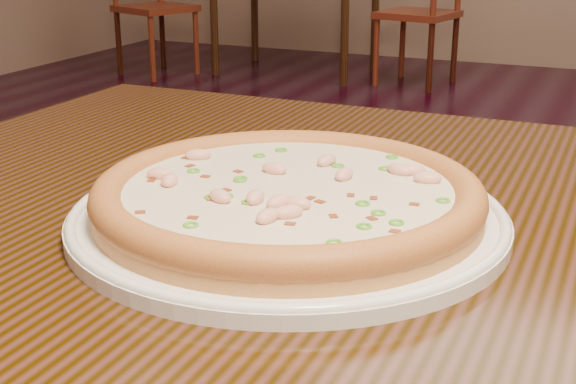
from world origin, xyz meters
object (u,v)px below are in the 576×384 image
at_px(pizza, 288,195).
at_px(chair_a, 150,6).
at_px(plate, 288,216).
at_px(hero_table, 435,330).
at_px(chair_b, 426,14).

bearing_deg(pizza, chair_a, 124.50).
xyz_separation_m(plate, chair_a, (-2.71, 3.95, -0.32)).
bearing_deg(hero_table, pizza, -157.37).
xyz_separation_m(hero_table, chair_b, (-1.08, 4.21, -0.21)).
height_order(pizza, chair_a, chair_a).
bearing_deg(chair_a, chair_b, 10.28).
relative_size(hero_table, chair_b, 1.26).
xyz_separation_m(hero_table, chair_a, (-2.83, 3.90, -0.21)).
bearing_deg(chair_a, pizza, -55.50).
bearing_deg(chair_a, plate, -55.50).
bearing_deg(plate, chair_b, 102.68).
height_order(hero_table, chair_b, chair_b).
bearing_deg(chair_b, hero_table, -75.64).
distance_m(hero_table, pizza, 0.18).
relative_size(hero_table, pizza, 3.66).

